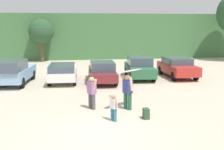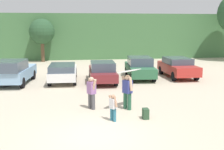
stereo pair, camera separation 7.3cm
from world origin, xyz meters
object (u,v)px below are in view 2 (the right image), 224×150
Objects in this scene: parked_car_sky_blue at (13,71)px; person_child at (113,106)px; person_companion at (92,91)px; parked_car_forest_green at (140,67)px; parked_car_red at (178,67)px; parked_car_white at (63,71)px; person_adult at (127,90)px; parked_car_maroon at (102,71)px; backpack_dropped at (146,114)px; surfboard_white at (129,71)px.

parked_car_sky_blue is 4.19× the size of person_child.
person_companion reaches higher than person_child.
parked_car_red is (3.01, -0.02, -0.02)m from parked_car_forest_green.
person_companion is (1.54, -6.86, 0.14)m from parked_car_white.
person_adult reaches higher than parked_car_forest_green.
person_companion is at bearing 136.02° from parked_car_red.
parked_car_maroon reaches higher than backpack_dropped.
parked_car_forest_green is at bearing -141.71° from person_child.
parked_car_maroon is at bearing 96.88° from backpack_dropped.
parked_car_forest_green is at bearing -77.09° from parked_car_sky_blue.
parked_car_sky_blue is 12.07m from parked_car_red.
parked_car_sky_blue reaches higher than person_child.
person_child is (-0.91, -1.57, -0.30)m from person_adult.
parked_car_red is 2.68× the size of person_adult.
person_companion is 2.03m from surfboard_white.
parked_car_forest_green reaches higher than person_child.
parked_car_sky_blue is at bearing -84.78° from person_companion.
person_companion is (-0.77, 1.87, 0.24)m from person_child.
parked_car_red is at bearing 61.69° from backpack_dropped.
person_companion is at bearing -165.93° from parked_car_white.
person_companion reaches higher than parked_car_red.
parked_car_maroon is at bearing -84.85° from parked_car_sky_blue.
parked_car_maroon is 4.11× the size of person_child.
backpack_dropped is (0.42, -1.53, -1.62)m from surfboard_white.
parked_car_white is 7.86m from person_adult.
backpack_dropped is at bearing 77.13° from person_adult.
person_child is at bearing 178.94° from parked_car_maroon.
parked_car_maroon is 6.66m from person_adult.
parked_car_sky_blue is 2.87× the size of person_adult.
person_adult reaches higher than parked_car_red.
person_child is (5.59, -8.28, -0.26)m from parked_car_sky_blue.
parked_car_white is at bearing -109.10° from person_companion.
backpack_dropped is (0.51, -1.48, -0.72)m from person_adult.
backpack_dropped is (-2.00, -9.32, -0.60)m from parked_car_forest_green.
parked_car_white reaches higher than backpack_dropped.
parked_car_red is 2.86× the size of person_companion.
person_child is 2.25m from surfboard_white.
person_adult is 1.71m from person_companion.
person_adult is (-5.52, -7.82, 0.14)m from parked_car_red.
parked_car_sky_blue is 9.41m from surfboard_white.
parked_car_white is 4.11× the size of person_child.
parked_car_maroon is 1.00× the size of parked_car_forest_green.
person_companion reaches higher than parked_car_maroon.
parked_car_red is at bearing -78.94° from parked_car_sky_blue.
person_child is 0.73× the size of person_companion.
parked_car_white is (3.28, 0.46, -0.16)m from parked_car_sky_blue.
parked_car_red is (5.99, 1.18, 0.03)m from parked_car_maroon.
surfboard_white reaches higher than backpack_dropped.
parked_car_sky_blue reaches higher than person_companion.
surfboard_white reaches higher than person_companion.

